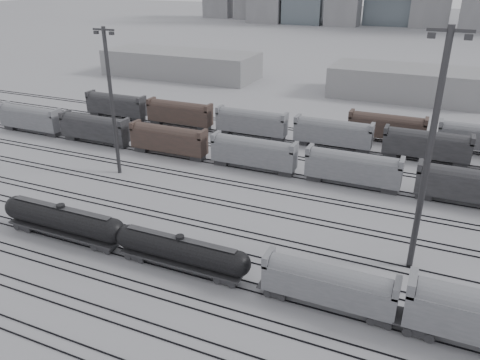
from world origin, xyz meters
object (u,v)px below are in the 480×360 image
at_px(light_mast_c, 429,151).
at_px(tank_car_a, 63,220).
at_px(hopper_car_a, 329,283).
at_px(tank_car_b, 181,251).

bearing_deg(light_mast_c, tank_car_a, -164.87).
xyz_separation_m(tank_car_a, light_mast_c, (41.44, 11.20, 11.69)).
height_order(tank_car_a, hopper_car_a, hopper_car_a).
distance_m(hopper_car_a, light_mast_c, 17.47).
bearing_deg(tank_car_a, hopper_car_a, 0.00).
height_order(tank_car_a, light_mast_c, light_mast_c).
xyz_separation_m(tank_car_b, hopper_car_a, (17.09, 0.00, 0.53)).
relative_size(hopper_car_a, light_mast_c, 0.50).
bearing_deg(hopper_car_a, tank_car_a, -180.00).
relative_size(tank_car_a, light_mast_c, 0.69).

